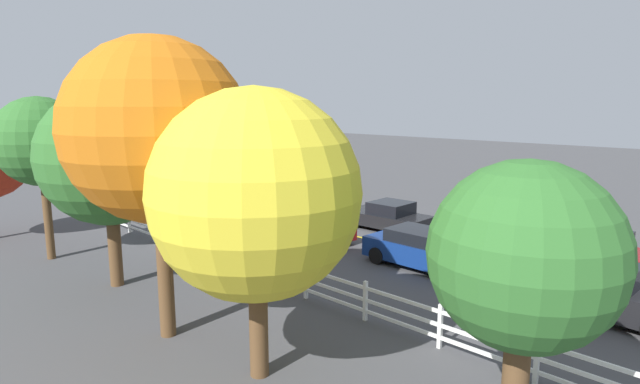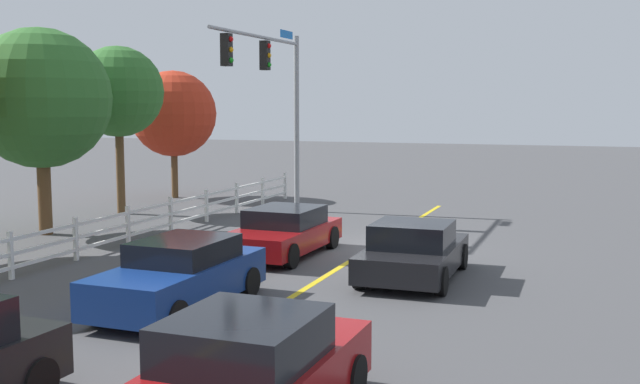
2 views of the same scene
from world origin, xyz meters
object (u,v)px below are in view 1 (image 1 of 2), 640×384
car_0 (306,226)px  car_2 (592,252)px  tree_1 (41,142)px  tree_5 (157,132)px  car_3 (422,249)px  tree_3 (524,257)px  car_1 (605,292)px  car_4 (388,216)px  tree_0 (256,195)px  tree_2 (108,158)px

car_0 → car_2: car_2 is taller
tree_1 → tree_5: tree_5 is taller
car_0 → car_3: size_ratio=0.99×
tree_3 → tree_5: (8.33, 2.06, 1.87)m
car_1 → tree_3: tree_3 is taller
car_4 → car_3: bearing=137.7°
car_0 → tree_0: size_ratio=0.68×
car_3 → tree_2: 11.31m
car_1 → tree_3: 7.64m
car_1 → tree_3: (-0.40, 7.13, 2.72)m
car_0 → tree_1: 11.02m
car_1 → car_4: bearing=161.5°
tree_2 → tree_1: bearing=5.6°
car_3 → tree_0: size_ratio=0.68×
tree_0 → tree_1: 12.61m
car_0 → car_4: size_ratio=1.03×
car_1 → tree_1: size_ratio=0.66×
tree_1 → car_4: bearing=-117.8°
car_2 → tree_0: bearing=76.6°
car_1 → tree_0: (4.66, 8.80, 3.37)m
car_0 → car_4: bearing=69.9°
car_2 → car_4: size_ratio=0.99×
tree_0 → tree_3: tree_0 is taller
car_4 → tree_2: tree_2 is taller
car_1 → tree_2: size_ratio=0.64×
car_0 → car_2: bearing=22.3°
tree_3 → tree_5: bearing=13.9°
tree_0 → tree_2: tree_2 is taller
car_1 → car_4: 11.21m
car_1 → tree_2: 15.52m
car_4 → tree_3: tree_3 is taller
car_0 → tree_3: (-12.45, 7.09, 2.83)m
tree_1 → tree_5: size_ratio=0.82×
tree_2 → tree_3: bearing=-174.2°
car_3 → tree_5: 10.62m
car_3 → tree_0: bearing=-79.2°
car_2 → car_4: 8.99m
car_2 → tree_0: size_ratio=0.65×
car_2 → tree_2: 17.02m
tree_2 → tree_0: bearing=177.4°
car_1 → car_3: car_1 is taller
car_0 → tree_3: 14.60m
car_3 → tree_0: (-1.55, 9.01, 3.41)m
car_4 → tree_3: 15.80m
car_0 → car_4: (-1.57, -4.01, 0.01)m
car_1 → tree_1: bearing=-150.4°
car_0 → tree_5: tree_5 is taller
car_4 → car_0: bearing=67.7°
car_3 → tree_1: 14.85m
tree_3 → car_3: bearing=-48.0°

